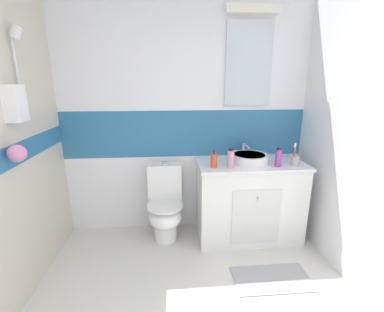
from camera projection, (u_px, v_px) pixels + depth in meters
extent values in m
cube|color=beige|center=(196.00, 309.00, 2.00)|extent=(3.20, 3.48, 0.04)
cube|color=white|center=(185.00, 190.00, 3.08)|extent=(3.20, 0.10, 0.85)
cube|color=teal|center=(185.00, 133.00, 2.89)|extent=(3.20, 0.10, 0.50)
cube|color=white|center=(184.00, 53.00, 2.67)|extent=(3.20, 0.10, 1.15)
cube|color=silver|center=(249.00, 64.00, 2.69)|extent=(0.48, 0.02, 0.83)
cube|color=white|center=(253.00, 9.00, 2.52)|extent=(0.52, 0.10, 0.08)
cube|color=white|center=(15.00, 103.00, 1.85)|extent=(0.10, 0.14, 0.26)
cylinder|color=silver|center=(17.00, 68.00, 1.92)|extent=(0.02, 0.02, 0.49)
cylinder|color=silver|center=(16.00, 31.00, 1.86)|extent=(0.10, 0.07, 0.11)
sphere|color=pink|center=(17.00, 153.00, 1.81)|extent=(0.12, 0.12, 0.12)
cube|color=silver|center=(248.00, 201.00, 2.83)|extent=(1.07, 0.55, 0.82)
cube|color=white|center=(251.00, 163.00, 2.70)|extent=(1.09, 0.57, 0.03)
cube|color=silver|center=(256.00, 217.00, 2.57)|extent=(0.48, 0.01, 0.57)
cylinder|color=silver|center=(258.00, 199.00, 2.50)|extent=(0.02, 0.02, 0.03)
cylinder|color=white|center=(249.00, 158.00, 2.70)|extent=(0.39, 0.39, 0.08)
cylinder|color=#B3B3B8|center=(249.00, 155.00, 2.69)|extent=(0.32, 0.32, 0.01)
cylinder|color=silver|center=(243.00, 150.00, 2.90)|extent=(0.03, 0.03, 0.14)
cylinder|color=silver|center=(246.00, 146.00, 2.78)|extent=(0.02, 0.18, 0.02)
cylinder|color=white|center=(166.00, 231.00, 2.84)|extent=(0.24, 0.24, 0.18)
ellipsoid|color=white|center=(165.00, 216.00, 2.74)|extent=(0.34, 0.42, 0.22)
cylinder|color=white|center=(165.00, 206.00, 2.71)|extent=(0.37, 0.37, 0.02)
cube|color=white|center=(165.00, 181.00, 2.86)|extent=(0.36, 0.17, 0.40)
cylinder|color=silver|center=(164.00, 163.00, 2.80)|extent=(0.04, 0.04, 0.02)
cylinder|color=#B2ADA3|center=(295.00, 161.00, 2.58)|extent=(0.08, 0.08, 0.09)
cylinder|color=gold|center=(294.00, 153.00, 2.58)|extent=(0.02, 0.01, 0.18)
cube|color=white|center=(295.00, 145.00, 2.55)|extent=(0.01, 0.02, 0.03)
cylinder|color=#D83F4C|center=(294.00, 154.00, 2.57)|extent=(0.01, 0.02, 0.17)
cube|color=white|center=(295.00, 146.00, 2.55)|extent=(0.01, 0.02, 0.03)
cylinder|color=#D84C33|center=(214.00, 161.00, 2.51)|extent=(0.06, 0.06, 0.14)
cylinder|color=#262626|center=(214.00, 152.00, 2.49)|extent=(0.01, 0.01, 0.04)
cylinder|color=#262626|center=(214.00, 150.00, 2.47)|extent=(0.01, 0.02, 0.01)
cylinder|color=pink|center=(231.00, 159.00, 2.50)|extent=(0.07, 0.07, 0.17)
cylinder|color=black|center=(231.00, 149.00, 2.48)|extent=(0.05, 0.05, 0.02)
cylinder|color=#993F99|center=(278.00, 158.00, 2.54)|extent=(0.06, 0.06, 0.17)
cylinder|color=black|center=(279.00, 149.00, 2.51)|extent=(0.04, 0.04, 0.02)
cube|color=#99999E|center=(272.00, 279.00, 2.27)|extent=(0.66, 0.35, 0.01)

